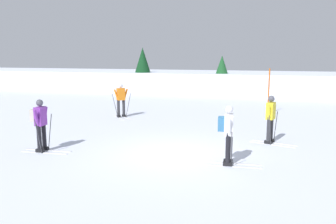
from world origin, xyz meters
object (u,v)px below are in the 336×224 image
object	(u,v)px
skier_white	(228,132)
conifer_far_centre	(222,70)
skier_orange	(121,99)
skier_yellow	(271,118)
skier_purple	(40,123)
trail_marker_pole	(269,92)
conifer_far_left	(143,65)

from	to	relation	value
skier_white	conifer_far_centre	distance (m)	18.29
skier_orange	skier_yellow	size ratio (longest dim) A/B	1.00
skier_purple	trail_marker_pole	size ratio (longest dim) A/B	0.71
skier_purple	conifer_far_left	world-z (taller)	conifer_far_left
conifer_far_left	skier_yellow	bearing A→B (deg)	-55.19
skier_yellow	skier_purple	xyz separation A→B (m)	(-7.11, -3.21, 0.04)
skier_orange	skier_yellow	world-z (taller)	same
conifer_far_centre	skier_yellow	bearing A→B (deg)	-75.85
skier_orange	conifer_far_left	bearing A→B (deg)	105.41
skier_yellow	conifer_far_centre	size ratio (longest dim) A/B	0.56
skier_purple	trail_marker_pole	bearing A→B (deg)	53.68
skier_orange	skier_purple	distance (m)	6.57
trail_marker_pole	skier_orange	bearing A→B (deg)	-157.61
skier_orange	skier_yellow	bearing A→B (deg)	-24.89
skier_white	conifer_far_left	world-z (taller)	conifer_far_left
skier_orange	skier_purple	world-z (taller)	same
skier_orange	skier_purple	size ratio (longest dim) A/B	1.00
skier_yellow	conifer_far_left	size ratio (longest dim) A/B	0.46
conifer_far_centre	trail_marker_pole	bearing A→B (deg)	-67.52
skier_white	conifer_far_centre	world-z (taller)	conifer_far_centre
skier_yellow	skier_white	bearing A→B (deg)	-111.72
skier_yellow	conifer_far_left	distance (m)	18.35
skier_white	conifer_far_centre	size ratio (longest dim) A/B	0.56
trail_marker_pole	conifer_far_left	bearing A→B (deg)	139.66
skier_white	skier_purple	world-z (taller)	same
skier_purple	conifer_far_left	size ratio (longest dim) A/B	0.46
trail_marker_pole	conifer_far_left	distance (m)	13.56
skier_yellow	conifer_far_centre	distance (m)	15.68
skier_white	skier_yellow	bearing A→B (deg)	68.28
conifer_far_left	trail_marker_pole	bearing A→B (deg)	-40.34
conifer_far_centre	conifer_far_left	bearing A→B (deg)	-178.73
skier_orange	skier_white	bearing A→B (deg)	-45.78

